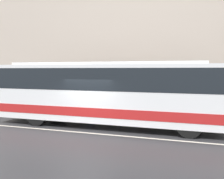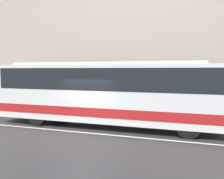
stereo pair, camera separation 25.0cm
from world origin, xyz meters
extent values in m
plane|color=#2D2D30|center=(0.00, 0.00, 0.00)|extent=(60.00, 60.00, 0.00)
cube|color=gray|center=(0.00, 5.36, 0.07)|extent=(60.00, 2.71, 0.14)
cube|color=#B7A899|center=(0.00, 6.86, 5.15)|extent=(60.00, 0.30, 10.31)
cube|color=#2D2B28|center=(0.00, 6.70, 1.29)|extent=(60.00, 0.06, 2.58)
cube|color=beige|center=(0.00, 0.00, 0.00)|extent=(54.00, 0.14, 0.01)
cube|color=white|center=(0.44, 1.74, 1.79)|extent=(11.74, 2.59, 2.88)
cube|color=#B21E1E|center=(0.44, 1.74, 0.90)|extent=(11.68, 2.62, 0.45)
cube|color=black|center=(0.44, 1.74, 2.51)|extent=(11.39, 2.61, 1.10)
cube|color=white|center=(0.44, 1.74, 3.29)|extent=(9.98, 2.20, 0.12)
cylinder|color=black|center=(4.71, 0.61, 0.55)|extent=(1.09, 0.28, 1.09)
cylinder|color=black|center=(4.71, 2.88, 0.55)|extent=(1.09, 0.28, 1.09)
cylinder|color=black|center=(-3.03, 0.61, 0.55)|extent=(1.09, 0.28, 1.09)
cylinder|color=black|center=(-3.03, 2.88, 0.55)|extent=(1.09, 0.28, 1.09)
cylinder|color=navy|center=(-2.12, 5.73, 0.85)|extent=(0.36, 0.36, 1.42)
sphere|color=tan|center=(-2.12, 5.73, 1.68)|extent=(0.26, 0.26, 0.26)
camera|label=1|loc=(4.85, -10.58, 2.98)|focal=40.00mm
camera|label=2|loc=(5.09, -10.50, 2.98)|focal=40.00mm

